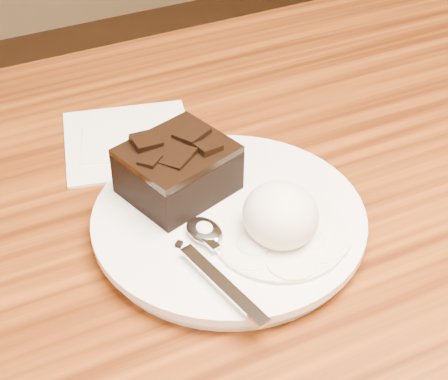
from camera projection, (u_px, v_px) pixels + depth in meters
name	position (u px, v px, depth m)	size (l,w,h in m)	color
plate	(229.00, 223.00, 0.63)	(0.24, 0.24, 0.02)	white
brownie	(178.00, 172.00, 0.63)	(0.09, 0.08, 0.04)	black
ice_cream_scoop	(280.00, 215.00, 0.59)	(0.06, 0.07, 0.05)	white
melt_puddle	(279.00, 234.00, 0.60)	(0.12, 0.12, 0.00)	white
spoon	(205.00, 232.00, 0.60)	(0.03, 0.15, 0.01)	silver
napkin	(129.00, 140.00, 0.74)	(0.13, 0.13, 0.01)	white
crumb_a	(179.00, 244.00, 0.59)	(0.01, 0.01, 0.00)	black
crumb_b	(278.00, 263.00, 0.57)	(0.01, 0.01, 0.00)	black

